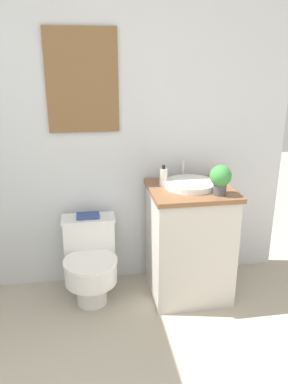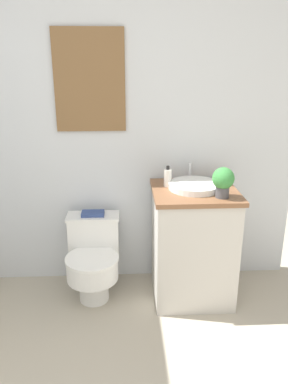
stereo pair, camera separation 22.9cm
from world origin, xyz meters
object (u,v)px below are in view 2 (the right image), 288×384
at_px(potted_plant, 223,180).
at_px(soap_bottle, 168,178).
at_px(sink, 195,186).
at_px(book_on_tank, 93,213).
at_px(toilet, 93,257).

bearing_deg(potted_plant, soap_bottle, 143.08).
xyz_separation_m(sink, book_on_tank, (-0.70, 0.13, -0.24)).
distance_m(sink, soap_bottle, 0.19).
bearing_deg(soap_bottle, potted_plant, -36.92).
height_order(potted_plant, book_on_tank, potted_plant).
distance_m(potted_plant, book_on_tank, 0.95).
bearing_deg(soap_bottle, book_on_tank, 172.86).
height_order(toilet, potted_plant, potted_plant).
bearing_deg(sink, book_on_tank, 169.80).
xyz_separation_m(toilet, soap_bottle, (0.52, 0.06, 0.56)).
relative_size(soap_bottle, book_on_tank, 0.90).
height_order(soap_bottle, book_on_tank, soap_bottle).
bearing_deg(sink, potted_plant, -51.39).
distance_m(toilet, potted_plant, 1.05).
relative_size(sink, soap_bottle, 2.67).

